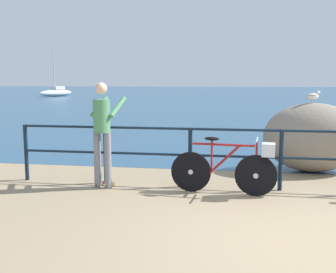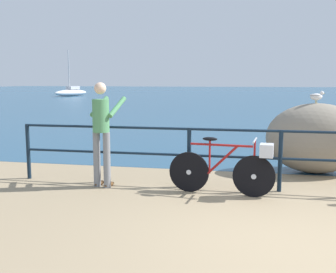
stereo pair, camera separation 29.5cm
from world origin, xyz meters
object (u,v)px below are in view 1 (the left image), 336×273
at_px(sailboat, 56,92).
at_px(seagull, 313,96).
at_px(bicycle, 232,166).
at_px(breakwater_boulder_main, 313,137).
at_px(person_at_railing, 103,130).

bearing_deg(sailboat, seagull, 53.85).
xyz_separation_m(bicycle, sailboat, (-18.68, 34.74, -0.04)).
distance_m(seagull, sailboat, 38.60).
bearing_deg(breakwater_boulder_main, person_at_railing, -154.10).
bearing_deg(seagull, bicycle, -155.31).
xyz_separation_m(person_at_railing, sailboat, (-16.52, 34.65, -0.57)).
distance_m(bicycle, sailboat, 39.44).
distance_m(breakwater_boulder_main, seagull, 0.83).
bearing_deg(bicycle, seagull, 56.47).
height_order(bicycle, breakwater_boulder_main, breakwater_boulder_main).
bearing_deg(sailboat, person_at_railing, 47.75).
bearing_deg(breakwater_boulder_main, seagull, -148.18).
xyz_separation_m(bicycle, breakwater_boulder_main, (1.57, 1.90, 0.22)).
xyz_separation_m(bicycle, person_at_railing, (-2.16, 0.09, 0.53)).
bearing_deg(person_at_railing, breakwater_boulder_main, -51.61).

